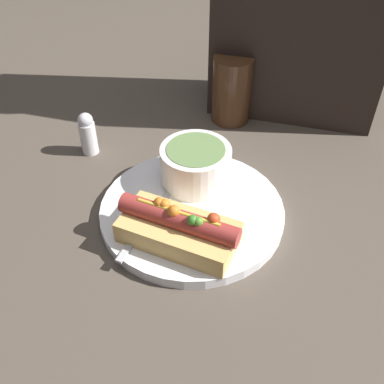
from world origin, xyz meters
The scene contains 7 objects.
ground_plane centered at (0.00, 0.00, 0.00)m, with size 4.00×4.00×0.00m, color #4C4238.
dinner_plate centered at (0.00, 0.00, 0.01)m, with size 0.26×0.26×0.02m.
hot_dog centered at (0.00, -0.06, 0.04)m, with size 0.16×0.09×0.06m.
soup_bowl centered at (-0.01, 0.06, 0.05)m, with size 0.10×0.10×0.06m.
spoon centered at (-0.04, 0.01, 0.02)m, with size 0.04×0.18×0.01m.
drinking_glass centered at (0.00, 0.26, 0.06)m, with size 0.07×0.07×0.12m.
salt_shaker centered at (-0.20, 0.10, 0.04)m, with size 0.03×0.03×0.07m.
Camera 1 is at (0.12, -0.44, 0.45)m, focal length 42.00 mm.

